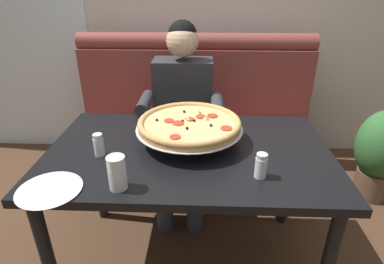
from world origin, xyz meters
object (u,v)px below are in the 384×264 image
(diner_main, at_px, (182,109))
(shaker_pepper_flakes, at_px, (99,146))
(drinking_glass, at_px, (117,174))
(potted_plant, at_px, (381,151))
(plate_near_left, at_px, (49,188))
(pizza, at_px, (190,124))
(dining_table, at_px, (189,164))
(booth_bench, at_px, (194,133))
(shaker_oregano, at_px, (261,167))

(diner_main, distance_m, shaker_pepper_flakes, 0.79)
(drinking_glass, bearing_deg, diner_main, 78.85)
(diner_main, bearing_deg, potted_plant, 1.56)
(plate_near_left, distance_m, drinking_glass, 0.28)
(pizza, distance_m, plate_near_left, 0.70)
(dining_table, distance_m, pizza, 0.20)
(booth_bench, height_order, diner_main, diner_main)
(shaker_pepper_flakes, xyz_separation_m, shaker_oregano, (0.73, -0.15, 0.00))
(pizza, height_order, plate_near_left, pizza)
(dining_table, xyz_separation_m, plate_near_left, (-0.53, -0.36, 0.10))
(booth_bench, relative_size, potted_plant, 2.66)
(shaker_oregano, xyz_separation_m, drinking_glass, (-0.58, -0.10, 0.02))
(drinking_glass, bearing_deg, booth_bench, 77.86)
(shaker_pepper_flakes, distance_m, potted_plant, 1.96)
(shaker_pepper_flakes, xyz_separation_m, plate_near_left, (-0.12, -0.28, -0.04))
(shaker_pepper_flakes, bearing_deg, plate_near_left, -112.28)
(booth_bench, height_order, pizza, booth_bench)
(drinking_glass, distance_m, potted_plant, 1.94)
(booth_bench, relative_size, diner_main, 1.46)
(diner_main, bearing_deg, booth_bench, 74.35)
(drinking_glass, xyz_separation_m, potted_plant, (1.61, 1.00, -0.43))
(shaker_pepper_flakes, relative_size, shaker_oregano, 0.99)
(shaker_pepper_flakes, xyz_separation_m, drinking_glass, (0.15, -0.25, 0.02))
(diner_main, xyz_separation_m, shaker_pepper_flakes, (-0.34, -0.71, 0.09))
(pizza, relative_size, plate_near_left, 2.12)
(shaker_oregano, relative_size, drinking_glass, 0.77)
(pizza, height_order, drinking_glass, drinking_glass)
(dining_table, relative_size, diner_main, 1.08)
(pizza, height_order, shaker_oregano, pizza)
(booth_bench, xyz_separation_m, plate_near_left, (-0.53, -1.25, 0.37))
(dining_table, height_order, shaker_oregano, shaker_oregano)
(dining_table, bearing_deg, diner_main, 96.76)
(potted_plant, bearing_deg, dining_table, -153.65)
(booth_bench, relative_size, pizza, 3.46)
(potted_plant, bearing_deg, booth_bench, 170.43)
(booth_bench, height_order, drinking_glass, booth_bench)
(booth_bench, bearing_deg, diner_main, -105.65)
(booth_bench, xyz_separation_m, pizza, (0.00, -0.81, 0.45))
(dining_table, bearing_deg, shaker_oregano, -36.13)
(booth_bench, relative_size, dining_table, 1.35)
(booth_bench, distance_m, potted_plant, 1.37)
(pizza, bearing_deg, plate_near_left, -140.45)
(diner_main, xyz_separation_m, pizza, (0.08, -0.55, 0.14))
(drinking_glass, relative_size, potted_plant, 0.20)
(dining_table, relative_size, potted_plant, 1.97)
(shaker_pepper_flakes, height_order, potted_plant, shaker_pepper_flakes)
(shaker_pepper_flakes, distance_m, plate_near_left, 0.31)
(diner_main, height_order, drinking_glass, diner_main)
(dining_table, xyz_separation_m, drinking_glass, (-0.26, -0.33, 0.15))
(dining_table, relative_size, drinking_glass, 9.69)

